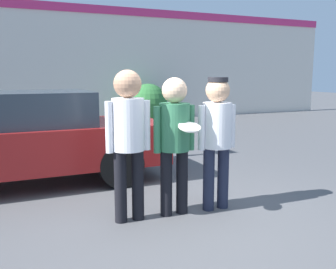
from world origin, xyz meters
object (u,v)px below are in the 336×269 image
Objects in this scene: shrub at (148,103)px; person_right at (217,130)px; parked_car_near at (21,138)px; person_left at (128,131)px; person_middle_with_frisbee at (174,133)px.

person_right is at bearing -105.32° from shrub.
parked_car_near is 8.52m from shrub.
person_left is at bearing 176.77° from person_right.
shrub is at bearing 55.38° from parked_car_near.
person_middle_with_frisbee is 0.38× the size of parked_car_near.
shrub is at bearing 67.97° from person_left.
person_middle_with_frisbee is at bearing 176.38° from person_right.
person_left reaches higher than person_middle_with_frisbee.
person_left is at bearing 177.17° from person_middle_with_frisbee.
person_left is 1.27× the size of shrub.
person_right is 1.21× the size of shrub.
person_right reaches higher than parked_car_near.
person_right is 9.58m from shrub.
person_left is at bearing -62.50° from parked_car_near.
person_middle_with_frisbee reaches higher than shrub.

